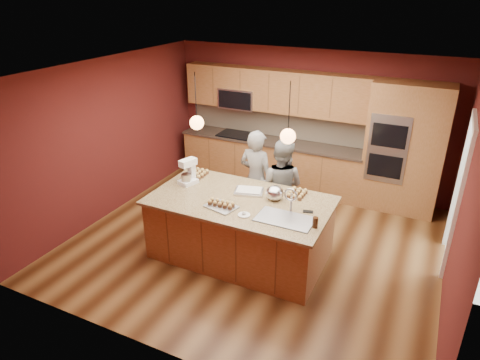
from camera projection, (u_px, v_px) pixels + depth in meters
The scene contains 24 objects.
floor at pixel (255, 242), 6.84m from camera, with size 5.50×5.50×0.00m, color #40210E.
ceiling at pixel (258, 71), 5.72m from camera, with size 5.50×5.50×0.00m, color white.
wall_back at pixel (308, 120), 8.32m from camera, with size 5.50×5.50×0.00m, color #4E1716.
wall_front at pixel (155, 251), 4.23m from camera, with size 5.50×5.50×0.00m, color #4E1716.
wall_left at pixel (110, 138), 7.36m from camera, with size 5.00×5.00×0.00m, color #4E1716.
wall_right at pixel (463, 202), 5.19m from camera, with size 5.00×5.00×0.00m, color #4E1716.
cabinet_run at pixel (270, 137), 8.54m from camera, with size 3.74×0.64×2.30m.
oven_column at pixel (404, 149), 7.43m from camera, with size 1.30×0.62×2.30m.
doorway_trim at pixel (457, 197), 5.98m from camera, with size 0.08×1.11×2.20m, color white, non-canonical shape.
pendant_left at pixel (197, 122), 5.95m from camera, with size 0.20×0.20×0.80m.
pendant_right at pixel (288, 136), 5.42m from camera, with size 0.20×0.20×0.80m.
island at pixel (241, 228), 6.30m from camera, with size 2.58×1.44×1.33m.
person_left at pixel (256, 179), 7.04m from camera, with size 0.61×0.40×1.67m, color black.
person_right at pixel (280, 187), 6.88m from camera, with size 0.77×0.60×1.58m, color slate.
stand_mixer at pixel (188, 173), 6.55m from camera, with size 0.28×0.33×0.39m.
sheet_cake at pixel (249, 191), 6.32m from camera, with size 0.49×0.41×0.05m.
cooling_rack at pixel (221, 207), 5.90m from camera, with size 0.42×0.30×0.02m, color #A4A5AB.
mixing_bowl at pixel (275, 193), 6.08m from camera, with size 0.26×0.26×0.22m, color silver.
plate at pixel (244, 215), 5.69m from camera, with size 0.17×0.17×0.01m, color white.
tumbler at pixel (315, 222), 5.39m from camera, with size 0.07×0.07×0.14m, color #321A0C.
phone at pixel (308, 212), 5.78m from camera, with size 0.14×0.07×0.01m, color black.
cupcakes_left at pixel (198, 174), 6.86m from camera, with size 0.26×0.34×0.08m, color tan, non-canonical shape.
cupcakes_rack at pixel (221, 203), 5.90m from camera, with size 0.40×0.16×0.07m, color tan, non-canonical shape.
cupcakes_right at pixel (297, 193), 6.21m from camera, with size 0.25×0.33×0.07m, color tan, non-canonical shape.
Camera 1 is at (2.31, -5.33, 3.75)m, focal length 32.00 mm.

